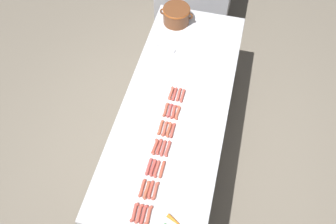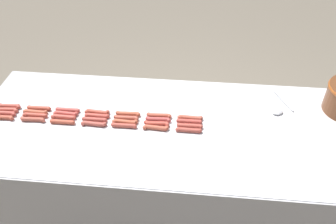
{
  "view_description": "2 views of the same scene",
  "coord_description": "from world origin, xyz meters",
  "px_view_note": "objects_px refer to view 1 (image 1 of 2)",
  "views": [
    {
      "loc": [
        0.35,
        -1.71,
        3.36
      ],
      "look_at": [
        -0.04,
        -0.15,
        0.89
      ],
      "focal_mm": 35.55,
      "sensor_mm": 36.0,
      "label": 1
    },
    {
      "loc": [
        1.51,
        0.07,
        2.25
      ],
      "look_at": [
        -0.11,
        -0.08,
        0.89
      ],
      "focal_mm": 37.14,
      "sensor_mm": 36.0,
      "label": 2
    }
  ],
  "objects_px": {
    "hot_dog_4": "(161,127)",
    "hot_dog_7": "(139,214)",
    "hot_dog_18": "(169,130)",
    "hot_dog_20": "(179,95)",
    "hot_dog_21": "(149,215)",
    "hot_dog_9": "(153,168)",
    "hot_dog_6": "(171,93)",
    "hot_dog_10": "(159,147)",
    "hot_dog_5": "(166,110)",
    "hot_dog_3": "(155,147)",
    "hot_dog_2": "(149,167)",
    "hot_dog_25": "(173,130)",
    "hot_dog_16": "(157,169)",
    "hot_dog_27": "(183,96)",
    "hot_dog_11": "(165,129)",
    "hot_dog_13": "(175,94)",
    "hot_dog_12": "(170,110)",
    "hot_dog_23": "(162,169)",
    "hot_dog_14": "(144,215)",
    "hot_dog_8": "(147,190)",
    "hot_dog_26": "(178,113)",
    "carrot": "(176,223)",
    "hot_dog_1": "(142,188)",
    "hot_dog_19": "(174,112)",
    "hot_dog_17": "(163,148)",
    "hot_dog_22": "(155,191)",
    "bean_pot": "(176,14)",
    "hot_dog_15": "(151,190)",
    "serving_spoon": "(170,48)",
    "hot_dog_0": "(134,212)"
  },
  "relations": [
    {
      "from": "hot_dog_4",
      "to": "hot_dog_7",
      "type": "distance_m",
      "value": 0.75
    },
    {
      "from": "hot_dog_18",
      "to": "hot_dog_20",
      "type": "xyz_separation_m",
      "value": [
        -0.0,
        0.38,
        0.0
      ]
    },
    {
      "from": "hot_dog_18",
      "to": "hot_dog_21",
      "type": "relative_size",
      "value": 1.0
    },
    {
      "from": "hot_dog_9",
      "to": "hot_dog_20",
      "type": "height_order",
      "value": "same"
    },
    {
      "from": "hot_dog_6",
      "to": "hot_dog_10",
      "type": "relative_size",
      "value": 1.0
    },
    {
      "from": "hot_dog_5",
      "to": "hot_dog_20",
      "type": "height_order",
      "value": "same"
    },
    {
      "from": "hot_dog_3",
      "to": "hot_dog_9",
      "type": "height_order",
      "value": "same"
    },
    {
      "from": "hot_dog_2",
      "to": "hot_dog_25",
      "type": "height_order",
      "value": "same"
    },
    {
      "from": "hot_dog_16",
      "to": "hot_dog_27",
      "type": "height_order",
      "value": "same"
    },
    {
      "from": "hot_dog_11",
      "to": "hot_dog_13",
      "type": "distance_m",
      "value": 0.38
    },
    {
      "from": "hot_dog_12",
      "to": "hot_dog_18",
      "type": "relative_size",
      "value": 1.0
    },
    {
      "from": "hot_dog_7",
      "to": "hot_dog_9",
      "type": "bearing_deg",
      "value": 89.86
    },
    {
      "from": "hot_dog_23",
      "to": "hot_dog_14",
      "type": "bearing_deg",
      "value": -96.01
    },
    {
      "from": "hot_dog_14",
      "to": "hot_dog_16",
      "type": "relative_size",
      "value": 1.0
    },
    {
      "from": "hot_dog_3",
      "to": "hot_dog_4",
      "type": "height_order",
      "value": "same"
    },
    {
      "from": "hot_dog_8",
      "to": "hot_dog_25",
      "type": "distance_m",
      "value": 0.57
    },
    {
      "from": "hot_dog_5",
      "to": "hot_dog_26",
      "type": "bearing_deg",
      "value": -3.15
    },
    {
      "from": "hot_dog_25",
      "to": "carrot",
      "type": "xyz_separation_m",
      "value": [
        0.21,
        -0.75,
        0.0
      ]
    },
    {
      "from": "hot_dog_1",
      "to": "hot_dog_11",
      "type": "distance_m",
      "value": 0.55
    },
    {
      "from": "hot_dog_25",
      "to": "hot_dog_27",
      "type": "relative_size",
      "value": 1.0
    },
    {
      "from": "hot_dog_19",
      "to": "hot_dog_13",
      "type": "bearing_deg",
      "value": 101.2
    },
    {
      "from": "hot_dog_27",
      "to": "hot_dog_16",
      "type": "bearing_deg",
      "value": -93.07
    },
    {
      "from": "hot_dog_18",
      "to": "hot_dog_26",
      "type": "distance_m",
      "value": 0.19
    },
    {
      "from": "hot_dog_11",
      "to": "hot_dog_9",
      "type": "bearing_deg",
      "value": -90.66
    },
    {
      "from": "hot_dog_9",
      "to": "hot_dog_17",
      "type": "distance_m",
      "value": 0.19
    },
    {
      "from": "hot_dog_21",
      "to": "hot_dog_23",
      "type": "distance_m",
      "value": 0.38
    },
    {
      "from": "hot_dog_18",
      "to": "hot_dog_10",
      "type": "bearing_deg",
      "value": -102.1
    },
    {
      "from": "hot_dog_10",
      "to": "hot_dog_19",
      "type": "bearing_deg",
      "value": 84.46
    },
    {
      "from": "hot_dog_26",
      "to": "hot_dog_2",
      "type": "bearing_deg",
      "value": -100.9
    },
    {
      "from": "hot_dog_22",
      "to": "bean_pot",
      "type": "xyz_separation_m",
      "value": [
        -0.28,
        1.88,
        0.09
      ]
    },
    {
      "from": "hot_dog_11",
      "to": "hot_dog_21",
      "type": "distance_m",
      "value": 0.75
    },
    {
      "from": "hot_dog_13",
      "to": "hot_dog_22",
      "type": "xyz_separation_m",
      "value": [
        0.07,
        -0.93,
        0.0
      ]
    },
    {
      "from": "hot_dog_13",
      "to": "hot_dog_15",
      "type": "bearing_deg",
      "value": -87.71
    },
    {
      "from": "hot_dog_9",
      "to": "hot_dog_11",
      "type": "height_order",
      "value": "same"
    },
    {
      "from": "hot_dog_2",
      "to": "hot_dog_6",
      "type": "relative_size",
      "value": 1.0
    },
    {
      "from": "hot_dog_7",
      "to": "carrot",
      "type": "bearing_deg",
      "value": 0.32
    },
    {
      "from": "hot_dog_2",
      "to": "hot_dog_3",
      "type": "distance_m",
      "value": 0.18
    },
    {
      "from": "hot_dog_21",
      "to": "hot_dog_10",
      "type": "bearing_deg",
      "value": 97.0
    },
    {
      "from": "hot_dog_3",
      "to": "serving_spoon",
      "type": "relative_size",
      "value": 0.59
    },
    {
      "from": "hot_dog_15",
      "to": "hot_dog_19",
      "type": "bearing_deg",
      "value": 89.96
    },
    {
      "from": "hot_dog_0",
      "to": "hot_dog_8",
      "type": "bearing_deg",
      "value": 77.56
    },
    {
      "from": "hot_dog_17",
      "to": "hot_dog_3",
      "type": "bearing_deg",
      "value": -177.8
    },
    {
      "from": "hot_dog_23",
      "to": "hot_dog_8",
      "type": "bearing_deg",
      "value": -110.45
    },
    {
      "from": "hot_dog_3",
      "to": "bean_pot",
      "type": "xyz_separation_m",
      "value": [
        -0.18,
        1.52,
        0.09
      ]
    },
    {
      "from": "hot_dog_5",
      "to": "hot_dog_17",
      "type": "bearing_deg",
      "value": -78.87
    },
    {
      "from": "hot_dog_3",
      "to": "hot_dog_8",
      "type": "bearing_deg",
      "value": -84.53
    },
    {
      "from": "hot_dog_5",
      "to": "hot_dog_17",
      "type": "height_order",
      "value": "same"
    },
    {
      "from": "hot_dog_9",
      "to": "hot_dog_13",
      "type": "distance_m",
      "value": 0.75
    },
    {
      "from": "hot_dog_9",
      "to": "hot_dog_25",
      "type": "xyz_separation_m",
      "value": [
        0.07,
        0.37,
        0.0
      ]
    },
    {
      "from": "hot_dog_26",
      "to": "hot_dog_10",
      "type": "bearing_deg",
      "value": -101.11
    }
  ]
}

